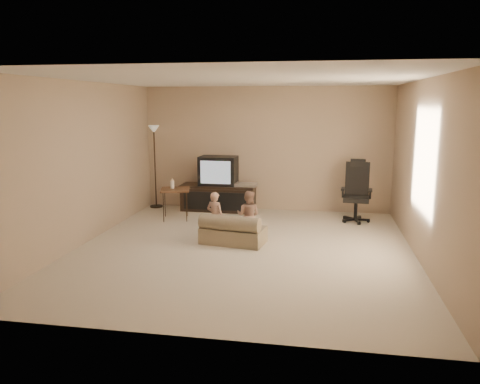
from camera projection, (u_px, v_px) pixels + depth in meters
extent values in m
plane|color=beige|center=(243.00, 249.00, 7.05)|extent=(5.50, 5.50, 0.00)
plane|color=silver|center=(244.00, 79.00, 6.59)|extent=(5.50, 5.50, 0.00)
plane|color=tan|center=(266.00, 149.00, 9.48)|extent=(5.00, 0.00, 5.00)
plane|color=tan|center=(193.00, 208.00, 4.16)|extent=(5.00, 0.00, 5.00)
plane|color=tan|center=(85.00, 163.00, 7.24)|extent=(0.00, 5.50, 5.50)
plane|color=tan|center=(423.00, 171.00, 6.40)|extent=(0.00, 5.50, 5.50)
cube|color=black|center=(219.00, 199.00, 9.58)|extent=(1.49, 0.54, 0.48)
cube|color=black|center=(218.00, 186.00, 9.53)|extent=(1.53, 0.59, 0.04)
cube|color=black|center=(199.00, 200.00, 9.38)|extent=(0.61, 0.03, 0.36)
cube|color=black|center=(233.00, 202.00, 9.25)|extent=(0.61, 0.03, 0.36)
cube|color=black|center=(218.00, 170.00, 9.49)|extent=(0.75, 0.54, 0.58)
cube|color=silver|center=(215.00, 172.00, 9.23)|extent=(0.61, 0.02, 0.45)
cube|color=silver|center=(246.00, 185.00, 9.36)|extent=(0.43, 0.30, 0.06)
cylinder|color=black|center=(356.00, 210.00, 8.63)|extent=(0.06, 0.06, 0.36)
cube|color=black|center=(356.00, 199.00, 8.59)|extent=(0.49, 0.49, 0.08)
cube|color=black|center=(357.00, 179.00, 8.74)|extent=(0.45, 0.20, 0.64)
cube|color=black|center=(358.00, 163.00, 8.68)|extent=(0.28, 0.12, 0.15)
cube|color=black|center=(343.00, 189.00, 8.62)|extent=(0.09, 0.26, 0.04)
cube|color=black|center=(370.00, 190.00, 8.50)|extent=(0.09, 0.26, 0.04)
cube|color=brown|center=(175.00, 190.00, 8.77)|extent=(0.65, 0.65, 0.03)
cylinder|color=black|center=(163.00, 207.00, 8.59)|extent=(0.01, 0.01, 0.58)
cylinder|color=black|center=(186.00, 207.00, 8.63)|extent=(0.01, 0.01, 0.58)
cylinder|color=black|center=(165.00, 202.00, 9.01)|extent=(0.01, 0.01, 0.58)
cylinder|color=black|center=(187.00, 202.00, 9.04)|extent=(0.01, 0.01, 0.58)
cylinder|color=white|center=(172.00, 185.00, 8.79)|extent=(0.07, 0.07, 0.15)
cone|color=beige|center=(172.00, 179.00, 8.77)|extent=(0.06, 0.06, 0.05)
cylinder|color=black|center=(156.00, 206.00, 9.91)|extent=(0.27, 0.27, 0.03)
cylinder|color=black|center=(155.00, 169.00, 9.76)|extent=(0.03, 0.03, 1.62)
cone|color=beige|center=(154.00, 129.00, 9.60)|extent=(0.23, 0.23, 0.15)
cube|color=#9A8768|center=(233.00, 235.00, 7.34)|extent=(1.05, 0.69, 0.25)
cylinder|color=#9A8768|center=(229.00, 223.00, 7.14)|extent=(0.98, 0.39, 0.23)
imported|color=tan|center=(215.00, 217.00, 7.39)|extent=(0.35, 0.30, 0.80)
imported|color=tan|center=(248.00, 215.00, 7.49)|extent=(0.42, 0.27, 0.80)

